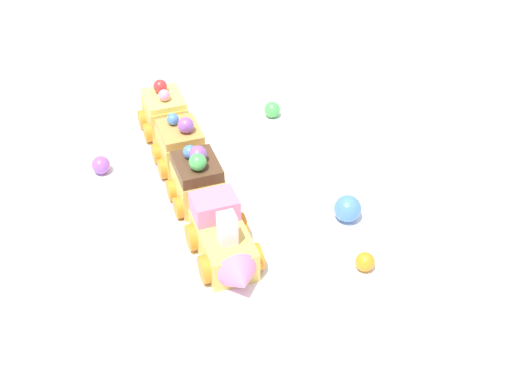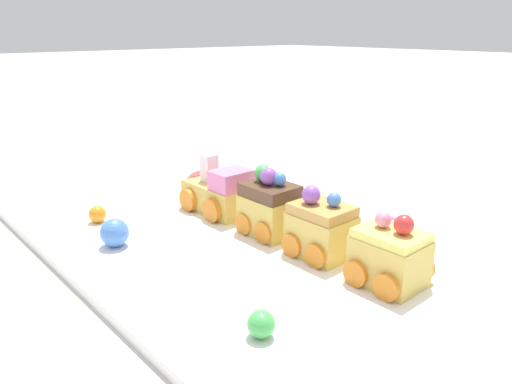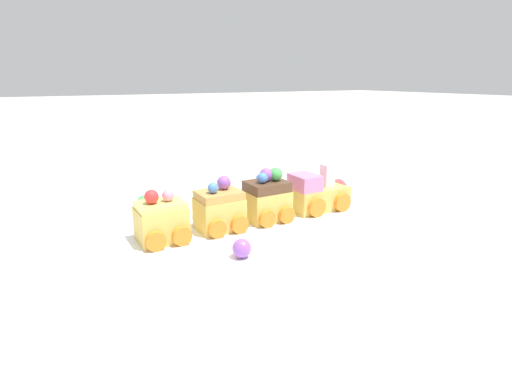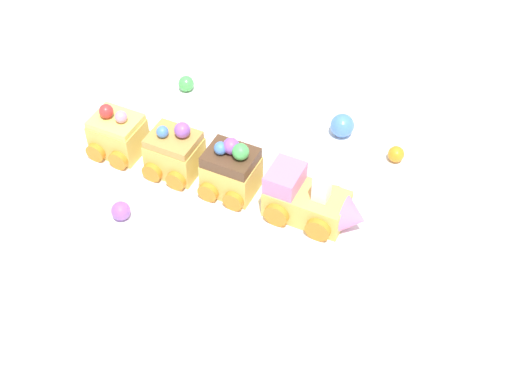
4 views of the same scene
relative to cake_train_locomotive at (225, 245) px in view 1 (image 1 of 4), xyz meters
The scene contains 10 objects.
ground_plane 0.12m from the cake_train_locomotive, 168.91° to the left, with size 10.00×10.00×0.00m, color beige.
display_board 0.12m from the cake_train_locomotive, 168.91° to the left, with size 0.75×0.38×0.01m, color white.
cake_train_locomotive is the anchor object (origin of this frame).
cake_car_chocolate 0.10m from the cake_train_locomotive, behind, with size 0.06×0.06×0.08m.
cake_car_caramel 0.18m from the cake_train_locomotive, behind, with size 0.06×0.06×0.07m.
cake_car_lemon 0.26m from the cake_train_locomotive, behind, with size 0.06×0.06×0.07m.
gumball_blue 0.15m from the cake_train_locomotive, 98.31° to the left, with size 0.03×0.03×0.03m, color #4C84E0.
gumball_green 0.29m from the cake_train_locomotive, 150.72° to the left, with size 0.02×0.02×0.02m, color #4CBC56.
gumball_purple 0.22m from the cake_train_locomotive, 153.05° to the right, with size 0.02×0.02×0.02m, color #9956C6.
gumball_orange 0.15m from the cake_train_locomotive, 67.01° to the left, with size 0.02×0.02×0.02m, color orange.
Camera 1 is at (0.63, -0.16, 0.54)m, focal length 50.00 mm.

